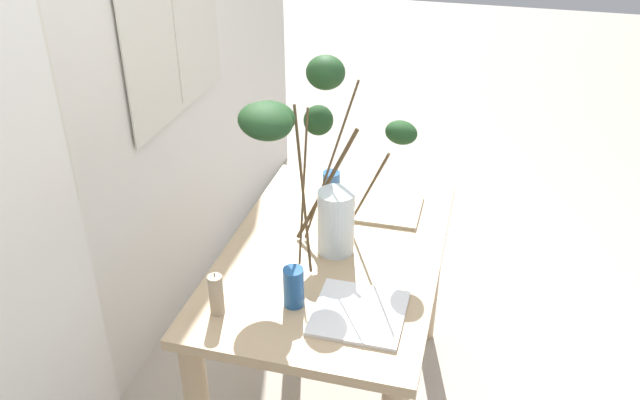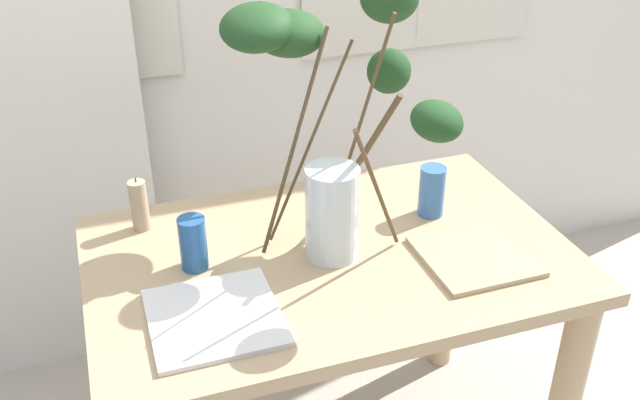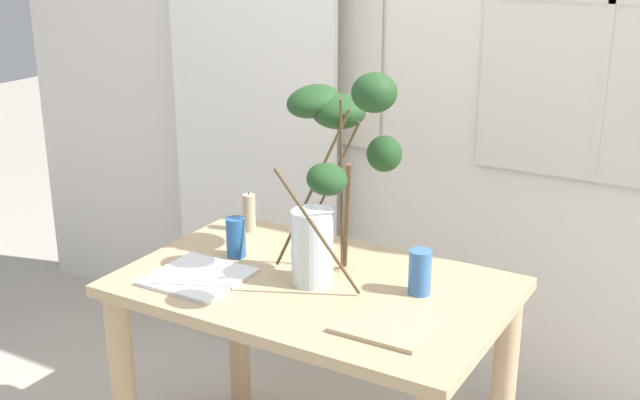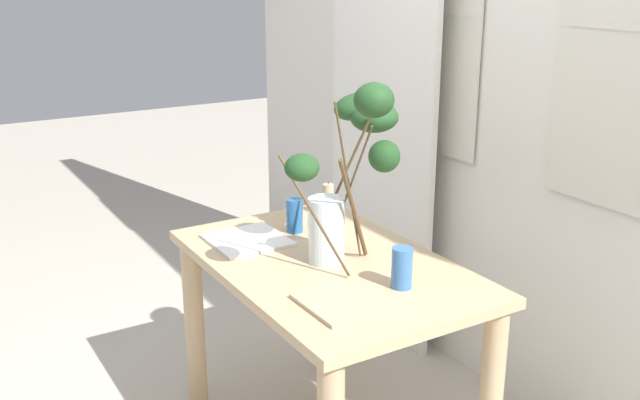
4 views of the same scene
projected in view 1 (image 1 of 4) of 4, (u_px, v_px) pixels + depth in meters
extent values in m
cube|color=silver|center=(68.00, 45.00, 2.21)|extent=(4.28, 0.12, 2.86)
cube|color=tan|center=(333.00, 254.00, 2.35)|extent=(1.17, 0.75, 0.04)
cylinder|color=tan|center=(431.00, 271.00, 2.91)|extent=(0.08, 0.08, 0.73)
cylinder|color=tan|center=(294.00, 250.00, 3.05)|extent=(0.08, 0.08, 0.73)
cylinder|color=silver|center=(336.00, 223.00, 2.27)|extent=(0.13, 0.13, 0.23)
cylinder|color=silver|center=(335.00, 241.00, 2.31)|extent=(0.12, 0.12, 0.07)
cylinder|color=brown|center=(367.00, 192.00, 2.27)|extent=(0.20, 0.17, 0.40)
ellipsoid|color=#1E421E|center=(401.00, 133.00, 2.22)|extent=(0.17, 0.16, 0.11)
cylinder|color=brown|center=(303.00, 189.00, 2.18)|extent=(0.21, 0.12, 0.51)
ellipsoid|color=#1E421E|center=(265.00, 121.00, 2.03)|extent=(0.24, 0.24, 0.14)
cylinder|color=brown|center=(327.00, 185.00, 2.32)|extent=(0.13, 0.20, 0.40)
ellipsoid|color=#1E421E|center=(318.00, 120.00, 2.31)|extent=(0.15, 0.16, 0.13)
cylinder|color=brown|center=(331.00, 163.00, 2.26)|extent=(0.09, 0.17, 0.58)
ellipsoid|color=#1E421E|center=(326.00, 72.00, 2.19)|extent=(0.18, 0.18, 0.12)
cylinder|color=brown|center=(304.00, 187.00, 2.22)|extent=(0.23, 0.04, 0.48)
ellipsoid|color=#1E421E|center=(269.00, 119.00, 2.11)|extent=(0.20, 0.20, 0.12)
cylinder|color=#235693|center=(294.00, 287.00, 2.04)|extent=(0.06, 0.06, 0.13)
cylinder|color=#386BAD|center=(331.00, 188.00, 2.58)|extent=(0.07, 0.07, 0.14)
cube|color=white|center=(359.00, 313.00, 2.03)|extent=(0.28, 0.28, 0.01)
cube|color=tan|center=(388.00, 208.00, 2.57)|extent=(0.25, 0.25, 0.01)
cylinder|color=tan|center=(216.00, 295.00, 2.01)|extent=(0.04, 0.04, 0.14)
cylinder|color=black|center=(214.00, 275.00, 1.97)|extent=(0.00, 0.00, 0.01)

